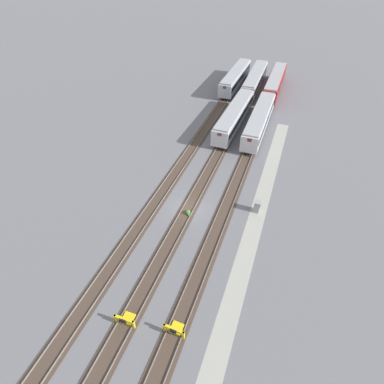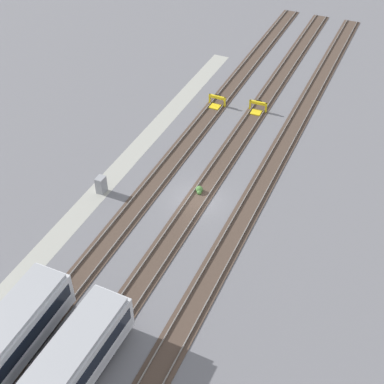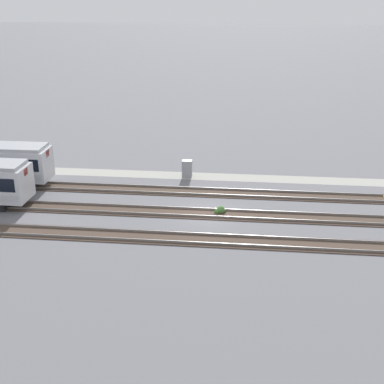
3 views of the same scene
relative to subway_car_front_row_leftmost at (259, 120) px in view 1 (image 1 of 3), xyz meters
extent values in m
plane|color=slate|center=(-23.21, 4.48, -2.04)|extent=(400.00, 400.00, 0.00)
cube|color=#9E9E93|center=(-23.21, -4.07, -2.04)|extent=(54.00, 2.00, 0.01)
cube|color=#47382D|center=(-23.21, -0.02, -2.01)|extent=(90.00, 2.24, 0.06)
cube|color=slate|center=(-23.21, 0.70, -1.90)|extent=(90.00, 0.07, 0.15)
cube|color=slate|center=(-23.21, -0.74, -1.90)|extent=(90.00, 0.07, 0.15)
cube|color=#47382D|center=(-23.21, 4.48, -2.01)|extent=(90.00, 2.24, 0.06)
cube|color=slate|center=(-23.21, 5.20, -1.90)|extent=(90.00, 0.07, 0.15)
cube|color=slate|center=(-23.21, 3.77, -1.90)|extent=(90.00, 0.07, 0.15)
cube|color=#47382D|center=(-23.21, 8.99, -2.01)|extent=(90.00, 2.24, 0.06)
cube|color=slate|center=(-23.21, 9.70, -1.90)|extent=(90.00, 0.07, 0.15)
cube|color=slate|center=(-23.21, 8.27, -1.90)|extent=(90.00, 0.07, 0.15)
cube|color=silver|center=(0.00, 0.00, 0.01)|extent=(18.02, 2.91, 2.70)
cube|color=black|center=(0.00, 0.00, 0.33)|extent=(17.30, 2.94, 1.08)
cube|color=#B2B5BA|center=(0.00, 0.00, -0.75)|extent=(17.66, 2.93, 0.54)
cube|color=#999BA0|center=(0.00, 0.00, 1.51)|extent=(17.47, 2.62, 0.30)
cube|color=red|center=(8.96, 0.05, 1.01)|extent=(0.08, 0.70, 0.56)
cube|color=red|center=(-8.96, -0.05, 1.01)|extent=(0.08, 0.70, 0.56)
cube|color=black|center=(5.58, 0.03, -1.69)|extent=(3.61, 2.26, 0.70)
cube|color=black|center=(-5.58, -0.03, -1.69)|extent=(3.61, 2.26, 0.70)
cube|color=silver|center=(18.63, 8.95, 0.01)|extent=(18.04, 3.06, 2.70)
cube|color=black|center=(18.63, 8.95, 0.33)|extent=(17.32, 3.09, 1.08)
cube|color=#B2B5BA|center=(18.63, 8.95, -0.75)|extent=(17.68, 3.09, 0.54)
cube|color=#999BA0|center=(18.63, 8.95, 1.51)|extent=(17.49, 2.77, 0.30)
cube|color=red|center=(27.59, 8.82, 1.01)|extent=(0.09, 0.70, 0.56)
cube|color=red|center=(9.67, 9.08, 1.01)|extent=(0.09, 0.70, 0.56)
cube|color=black|center=(24.21, 8.87, -1.69)|extent=(3.63, 2.29, 0.70)
cube|color=black|center=(13.05, 9.03, -1.69)|extent=(3.63, 2.29, 0.70)
cube|color=silver|center=(0.00, 4.51, 0.01)|extent=(18.06, 3.24, 2.70)
cube|color=black|center=(0.00, 4.51, 0.33)|extent=(17.34, 3.26, 1.08)
cube|color=#B2B5BA|center=(0.00, 4.51, -0.75)|extent=(17.70, 3.26, 0.54)
cube|color=#999BA0|center=(0.00, 4.51, 1.51)|extent=(17.52, 2.94, 0.30)
cube|color=red|center=(8.96, 4.29, 1.01)|extent=(0.10, 0.70, 0.56)
cube|color=red|center=(-8.96, 4.72, 1.01)|extent=(0.10, 0.70, 0.56)
cube|color=black|center=(5.58, 4.37, -1.69)|extent=(3.65, 2.33, 0.70)
cube|color=black|center=(-5.58, 4.64, -1.69)|extent=(3.65, 2.33, 0.70)
cube|color=#B71414|center=(18.76, 0.03, 0.01)|extent=(18.03, 3.00, 2.70)
cube|color=black|center=(18.76, 0.03, 0.33)|extent=(17.31, 3.03, 1.08)
cube|color=#A80505|center=(18.76, 0.03, -0.75)|extent=(17.67, 3.02, 0.54)
cube|color=#999BA0|center=(18.76, 0.03, 1.51)|extent=(17.49, 2.71, 0.30)
cube|color=red|center=(27.72, 0.13, 1.01)|extent=(0.09, 0.70, 0.56)
cube|color=red|center=(9.80, -0.07, 1.01)|extent=(0.09, 0.70, 0.56)
cube|color=black|center=(24.34, 0.09, -1.69)|extent=(3.62, 2.28, 0.70)
cube|color=black|center=(13.18, -0.03, -1.69)|extent=(3.62, 2.28, 0.70)
cube|color=silver|center=(18.84, 4.52, 0.01)|extent=(18.05, 3.14, 2.70)
cube|color=black|center=(18.84, 4.52, 0.33)|extent=(17.33, 3.17, 1.08)
cube|color=#B2B5BA|center=(18.84, 4.52, -0.75)|extent=(17.69, 3.17, 0.54)
cube|color=#999BA0|center=(18.84, 4.52, 1.51)|extent=(17.50, 2.85, 0.30)
cube|color=red|center=(27.79, 4.69, 1.01)|extent=(0.09, 0.70, 0.56)
cube|color=red|center=(9.88, 4.35, 1.01)|extent=(0.09, 0.70, 0.56)
cube|color=black|center=(24.41, 4.63, -1.69)|extent=(3.64, 2.31, 0.70)
cube|color=black|center=(13.26, 4.41, -1.69)|extent=(3.64, 2.31, 0.70)
cube|color=yellow|center=(-38.72, 0.88, -1.46)|extent=(0.18, 0.18, 1.15)
cube|color=yellow|center=(-38.77, -0.92, -1.46)|extent=(0.18, 0.18, 1.15)
cube|color=yellow|center=(-38.75, -0.02, -1.04)|extent=(0.29, 2.01, 0.30)
cube|color=yellow|center=(-38.20, -0.04, -1.95)|extent=(1.13, 1.11, 0.18)
cube|color=black|center=(-38.93, -0.02, -1.04)|extent=(0.14, 0.60, 0.44)
cube|color=yellow|center=(-39.49, 5.38, -1.46)|extent=(0.18, 0.18, 1.15)
cube|color=yellow|center=(-39.44, 3.58, -1.46)|extent=(0.18, 0.18, 1.15)
cube|color=yellow|center=(-39.46, 4.48, -1.04)|extent=(0.30, 2.01, 0.30)
cube|color=yellow|center=(-38.91, 4.50, -1.95)|extent=(1.13, 1.11, 0.18)
cube|color=black|center=(-39.64, 4.48, -1.04)|extent=(0.14, 0.60, 0.44)
cube|color=gray|center=(-20.69, -3.79, -1.24)|extent=(0.90, 0.70, 1.60)
cube|color=#333338|center=(-20.69, -4.15, -1.00)|extent=(0.70, 0.04, 0.36)
sphere|color=#427033|center=(-24.27, 4.20, -1.76)|extent=(0.64, 0.64, 0.64)
sphere|color=#427033|center=(-23.97, 4.32, -1.86)|extent=(0.44, 0.44, 0.44)
sphere|color=#427033|center=(-24.49, 4.02, -1.90)|extent=(0.36, 0.36, 0.36)
camera|label=1|loc=(-49.24, -5.57, 24.85)|focal=28.00mm
camera|label=2|loc=(9.35, 18.69, 28.98)|focal=50.00mm
camera|label=3|loc=(-26.08, 42.46, 14.86)|focal=50.00mm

